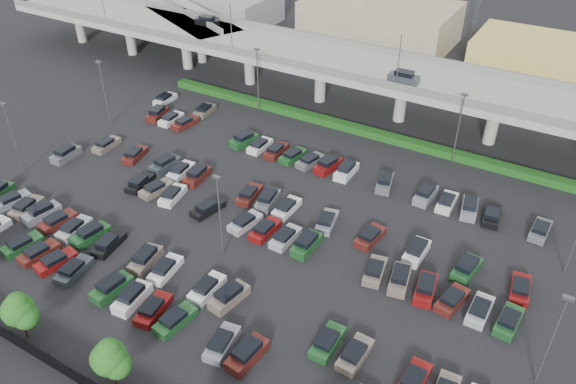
% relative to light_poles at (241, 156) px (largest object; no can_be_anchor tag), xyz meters
% --- Properties ---
extents(ground, '(280.00, 280.00, 0.00)m').
position_rel_light_poles_xyz_m(ground, '(4.13, -2.00, -6.24)').
color(ground, black).
extents(overpass, '(150.00, 13.00, 15.80)m').
position_rel_light_poles_xyz_m(overpass, '(3.92, 29.99, 0.74)').
color(overpass, gray).
rests_on(overpass, ground).
extents(on_ramp, '(50.93, 30.13, 8.80)m').
position_rel_light_poles_xyz_m(on_ramp, '(-47.98, 41.05, 0.62)').
color(on_ramp, gray).
rests_on(on_ramp, ground).
extents(hedge, '(66.00, 1.60, 1.10)m').
position_rel_light_poles_xyz_m(hedge, '(4.13, 23.00, -5.69)').
color(hedge, '#123F12').
rests_on(hedge, ground).
extents(fence, '(70.00, 0.10, 2.00)m').
position_rel_light_poles_xyz_m(fence, '(4.07, -30.00, -5.34)').
color(fence, black).
rests_on(fence, ground).
extents(tree_row, '(65.07, 3.66, 5.94)m').
position_rel_light_poles_xyz_m(tree_row, '(4.83, -28.53, -2.72)').
color(tree_row, '#332316').
rests_on(tree_row, ground).
extents(parked_cars, '(62.98, 41.64, 1.67)m').
position_rel_light_poles_xyz_m(parked_cars, '(2.90, -5.32, -5.63)').
color(parked_cars, '#1B4C22').
rests_on(parked_cars, ground).
extents(light_poles, '(66.90, 48.38, 10.30)m').
position_rel_light_poles_xyz_m(light_poles, '(0.00, 0.00, 0.00)').
color(light_poles, '#4D4E53').
rests_on(light_poles, ground).
extents(distant_buildings, '(138.00, 24.00, 9.00)m').
position_rel_light_poles_xyz_m(distant_buildings, '(16.50, 59.81, -2.49)').
color(distant_buildings, gray).
rests_on(distant_buildings, ground).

